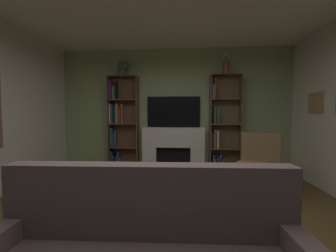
{
  "coord_description": "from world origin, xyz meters",
  "views": [
    {
      "loc": [
        0.27,
        -2.23,
        1.31
      ],
      "look_at": [
        0.0,
        1.07,
        1.12
      ],
      "focal_mm": 22.68,
      "sensor_mm": 36.0,
      "label": 1
    }
  ],
  "objects_px": {
    "bookshelf_right": "(221,129)",
    "tv": "(174,112)",
    "bookshelf_left": "(121,125)",
    "armchair": "(257,163)",
    "fireplace": "(173,149)",
    "vase_with_flowers": "(226,67)",
    "potted_plant": "(123,68)"
  },
  "relations": [
    {
      "from": "vase_with_flowers",
      "to": "armchair",
      "type": "height_order",
      "value": "vase_with_flowers"
    },
    {
      "from": "bookshelf_right",
      "to": "vase_with_flowers",
      "type": "distance_m",
      "value": 1.34
    },
    {
      "from": "fireplace",
      "to": "bookshelf_right",
      "type": "height_order",
      "value": "bookshelf_right"
    },
    {
      "from": "bookshelf_right",
      "to": "armchair",
      "type": "distance_m",
      "value": 1.47
    },
    {
      "from": "bookshelf_right",
      "to": "tv",
      "type": "bearing_deg",
      "value": 176.52
    },
    {
      "from": "potted_plant",
      "to": "armchair",
      "type": "relative_size",
      "value": 0.34
    },
    {
      "from": "potted_plant",
      "to": "vase_with_flowers",
      "type": "bearing_deg",
      "value": -0.02
    },
    {
      "from": "tv",
      "to": "armchair",
      "type": "distance_m",
      "value": 2.18
    },
    {
      "from": "fireplace",
      "to": "bookshelf_left",
      "type": "xyz_separation_m",
      "value": [
        -1.23,
        0.01,
        0.54
      ]
    },
    {
      "from": "tv",
      "to": "bookshelf_left",
      "type": "xyz_separation_m",
      "value": [
        -1.23,
        -0.06,
        -0.3
      ]
    },
    {
      "from": "fireplace",
      "to": "potted_plant",
      "type": "xyz_separation_m",
      "value": [
        -1.15,
        -0.05,
        1.83
      ]
    },
    {
      "from": "fireplace",
      "to": "armchair",
      "type": "distance_m",
      "value": 1.96
    },
    {
      "from": "bookshelf_right",
      "to": "armchair",
      "type": "bearing_deg",
      "value": -75.56
    },
    {
      "from": "fireplace",
      "to": "bookshelf_right",
      "type": "relative_size",
      "value": 0.7
    },
    {
      "from": "fireplace",
      "to": "armchair",
      "type": "xyz_separation_m",
      "value": [
        1.42,
        -1.35,
        0.01
      ]
    },
    {
      "from": "fireplace",
      "to": "bookshelf_right",
      "type": "bearing_deg",
      "value": 0.45
    },
    {
      "from": "vase_with_flowers",
      "to": "fireplace",
      "type": "bearing_deg",
      "value": 177.64
    },
    {
      "from": "vase_with_flowers",
      "to": "bookshelf_right",
      "type": "bearing_deg",
      "value": 144.43
    },
    {
      "from": "bookshelf_left",
      "to": "bookshelf_right",
      "type": "height_order",
      "value": "same"
    },
    {
      "from": "tv",
      "to": "vase_with_flowers",
      "type": "xyz_separation_m",
      "value": [
        1.15,
        -0.12,
        0.96
      ]
    },
    {
      "from": "bookshelf_right",
      "to": "potted_plant",
      "type": "bearing_deg",
      "value": -178.58
    },
    {
      "from": "fireplace",
      "to": "tv",
      "type": "height_order",
      "value": "tv"
    },
    {
      "from": "potted_plant",
      "to": "bookshelf_right",
      "type": "bearing_deg",
      "value": 1.42
    },
    {
      "from": "tv",
      "to": "bookshelf_left",
      "type": "bearing_deg",
      "value": -177.02
    },
    {
      "from": "bookshelf_left",
      "to": "potted_plant",
      "type": "relative_size",
      "value": 6.5
    },
    {
      "from": "bookshelf_left",
      "to": "armchair",
      "type": "height_order",
      "value": "bookshelf_left"
    },
    {
      "from": "fireplace",
      "to": "armchair",
      "type": "bearing_deg",
      "value": -43.6
    },
    {
      "from": "bookshelf_left",
      "to": "bookshelf_right",
      "type": "relative_size",
      "value": 1.0
    },
    {
      "from": "fireplace",
      "to": "tv",
      "type": "bearing_deg",
      "value": 90.0
    },
    {
      "from": "bookshelf_left",
      "to": "armchair",
      "type": "bearing_deg",
      "value": -27.18
    },
    {
      "from": "armchair",
      "to": "vase_with_flowers",
      "type": "bearing_deg",
      "value": 101.79
    },
    {
      "from": "bookshelf_right",
      "to": "fireplace",
      "type": "bearing_deg",
      "value": -179.55
    }
  ]
}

